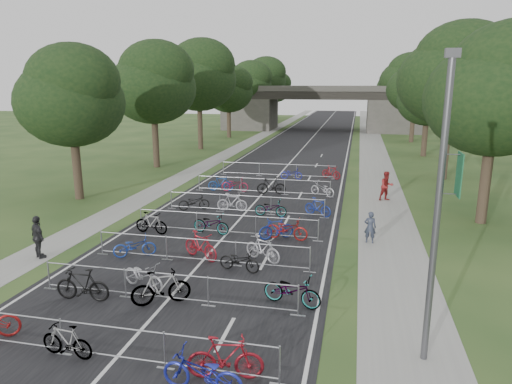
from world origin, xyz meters
The scene contains 56 objects.
ground centered at (0.00, 0.00, 0.00)m, with size 200.00×200.00×0.00m, color #29471E.
road centered at (0.00, 50.00, 0.01)m, with size 11.00×140.00×0.01m, color black.
sidewalk_right centered at (8.00, 50.00, 0.01)m, with size 3.00×140.00×0.01m, color gray.
sidewalk_left centered at (-7.50, 50.00, 0.01)m, with size 2.00×140.00×0.01m, color gray.
lane_markings centered at (0.00, 50.00, 0.00)m, with size 0.12×140.00×0.00m, color silver.
overpass_bridge centered at (0.00, 65.00, 3.53)m, with size 31.00×8.00×7.05m.
lamppost centered at (8.33, 2.00, 4.28)m, with size 0.61×0.65×8.21m.
tree_left_0 centered at (-11.39, 15.93, 6.49)m, with size 6.72×6.72×10.25m.
tree_right_0 centered at (13.11, 15.93, 6.92)m, with size 7.17×7.17×10.93m.
tree_left_1 centered at (-11.39, 27.93, 7.30)m, with size 7.56×7.56×11.53m.
tree_right_1 centered at (13.11, 27.93, 7.90)m, with size 8.18×8.18×12.47m.
tree_left_2 centered at (-11.39, 39.93, 8.12)m, with size 8.40×8.40×12.81m.
tree_right_2 centered at (13.11, 39.93, 5.95)m, with size 6.16×6.16×9.39m.
tree_left_3 centered at (-11.39, 51.93, 6.49)m, with size 6.72×6.72×10.25m.
tree_right_3 centered at (13.11, 51.93, 6.92)m, with size 7.17×7.17×10.93m.
tree_left_4 centered at (-11.39, 63.93, 7.30)m, with size 7.56×7.56×11.53m.
tree_right_4 centered at (13.11, 63.93, 7.90)m, with size 8.18×8.18×12.47m.
tree_left_5 centered at (-11.39, 75.93, 8.12)m, with size 8.40×8.40×12.81m.
tree_right_5 centered at (13.11, 75.93, 5.95)m, with size 6.16×6.16×9.39m.
tree_left_6 centered at (-11.39, 87.93, 6.49)m, with size 6.72×6.72×10.25m.
tree_right_6 centered at (13.11, 87.93, 6.92)m, with size 7.17×7.17×10.93m.
barrier_row_0 centered at (0.00, 0.00, 0.55)m, with size 9.70×0.08×1.10m.
barrier_row_1 centered at (0.00, 3.60, 0.55)m, with size 9.70×0.08×1.10m.
barrier_row_2 centered at (0.00, 7.20, 0.55)m, with size 9.70×0.08×1.10m.
barrier_row_3 centered at (0.00, 11.00, 0.55)m, with size 9.70×0.08×1.10m.
barrier_row_4 centered at (0.00, 15.00, 0.55)m, with size 9.70×0.08×1.10m.
barrier_row_5 centered at (0.00, 20.00, 0.55)m, with size 9.70×0.08×1.10m.
barrier_row_6 centered at (0.00, 26.00, 0.55)m, with size 9.70×0.08×1.10m.
bike_1 centered at (-1.33, -0.08, 0.49)m, with size 0.46×1.64×0.99m, color #96989D.
bike_2 centered at (2.81, -0.71, 0.55)m, with size 0.73×2.10×1.11m, color #1C239A.
bike_3 centered at (3.21, -0.05, 0.60)m, with size 0.56×1.99×1.19m, color maroon.
bike_4 centered at (-2.86, 3.05, 0.59)m, with size 0.56×1.98×1.19m, color black.
bike_5 centered at (-1.22, 4.38, 0.52)m, with size 0.69×1.98×1.04m, color #9B9BA2.
bike_6 centered at (-0.08, 3.39, 0.61)m, with size 0.58×2.04×1.23m, color #96989D.
bike_7 centered at (4.30, 4.30, 0.55)m, with size 0.73×2.09×1.10m, color #96989D.
bike_8 centered at (-3.05, 7.25, 0.48)m, with size 0.64×1.83×0.96m, color #1B3896.
bike_9 centered at (-0.15, 7.64, 0.60)m, with size 0.57×2.01×1.21m, color maroon.
bike_10 centered at (1.82, 6.70, 0.46)m, with size 0.61×1.74×0.91m, color black.
bike_11 centered at (2.52, 7.95, 0.56)m, with size 0.53×1.87×1.13m, color #AAA9B1.
bike_12 centered at (-3.72, 10.35, 0.55)m, with size 0.52×1.83×1.10m, color #96989D.
bike_13 centered at (-0.77, 11.00, 0.52)m, with size 0.69×1.98×1.04m, color #96989D.
bike_14 centered at (2.57, 10.91, 0.54)m, with size 0.51×1.81×1.09m, color navy.
bike_15 centered at (3.09, 10.94, 0.54)m, with size 0.72×2.06×1.08m, color maroon.
bike_16 centered at (-3.15, 14.99, 0.49)m, with size 0.65×1.85×0.97m, color black.
bike_17 centered at (-0.85, 15.22, 0.55)m, with size 0.52×1.83×1.10m, color #AAAAB2.
bike_18 centered at (1.58, 14.68, 0.49)m, with size 0.64×1.85×0.97m, color #96989D.
bike_19 centered at (4.19, 15.34, 0.53)m, with size 0.50×1.76×1.06m, color navy.
bike_20 centered at (-3.04, 20.13, 0.54)m, with size 0.51×1.81×1.09m, color navy.
bike_21 centered at (-2.03, 20.22, 0.50)m, with size 0.67×1.92×1.01m, color maroon.
bike_22 centered at (0.63, 19.92, 0.59)m, with size 0.56×1.98×1.19m, color black.
bike_23 centered at (4.07, 20.18, 0.49)m, with size 0.66×1.88×0.99m, color #B5B4BD.
bike_26 centered at (1.24, 25.21, 0.46)m, with size 0.60×1.73×0.91m, color #1B2095.
bike_27 centered at (4.30, 26.08, 0.53)m, with size 0.50×1.76×1.06m, color maroon.
pedestrian_a centered at (7.01, 11.35, 0.77)m, with size 0.56×0.37×1.54m, color #2D3444.
pedestrian_b centered at (8.19, 19.89, 0.95)m, with size 0.92×0.72×1.90m, color maroon.
pedestrian_c centered at (-7.01, 6.21, 0.95)m, with size 1.11×0.46×1.90m, color #252528.
Camera 1 is at (6.22, -9.92, 7.40)m, focal length 32.00 mm.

